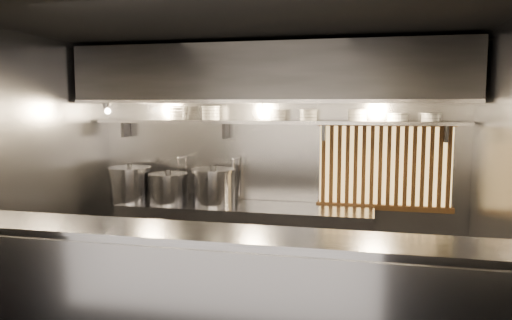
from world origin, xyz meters
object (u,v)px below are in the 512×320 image
at_px(stock_pot_left, 130,184).
at_px(stock_pot_mid, 169,188).
at_px(heat_lamp, 106,106).
at_px(pendant_bulb, 262,115).
at_px(stock_pot_right, 214,186).

distance_m(stock_pot_left, stock_pot_mid, 0.52).
xyz_separation_m(heat_lamp, stock_pot_left, (0.15, 0.25, -0.96)).
distance_m(pendant_bulb, stock_pot_right, 1.02).
xyz_separation_m(pendant_bulb, stock_pot_left, (-1.65, -0.10, -0.85)).
bearing_deg(heat_lamp, stock_pot_right, 12.59).
xyz_separation_m(pendant_bulb, stock_pot_mid, (-1.14, -0.11, -0.88)).
distance_m(stock_pot_mid, stock_pot_right, 0.57).
relative_size(heat_lamp, stock_pot_mid, 0.57).
bearing_deg(heat_lamp, stock_pot_left, 59.05).
relative_size(pendant_bulb, stock_pot_mid, 0.30).
bearing_deg(stock_pot_right, stock_pot_left, -178.56).
relative_size(stock_pot_left, stock_pot_mid, 0.92).
height_order(stock_pot_left, stock_pot_mid, stock_pot_left).
bearing_deg(stock_pot_mid, stock_pot_right, 3.94).
height_order(stock_pot_mid, stock_pot_right, stock_pot_right).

